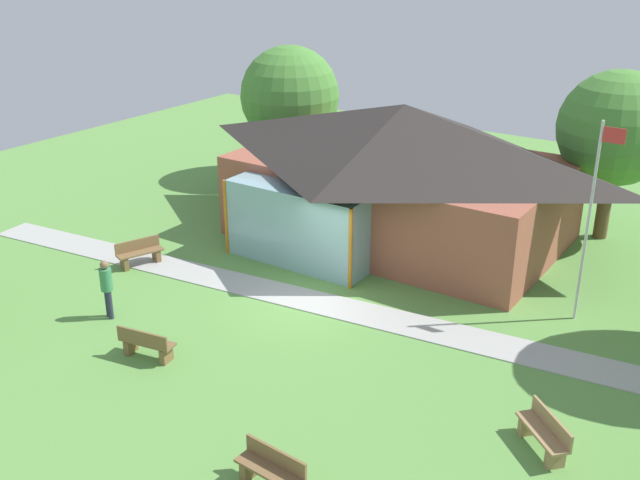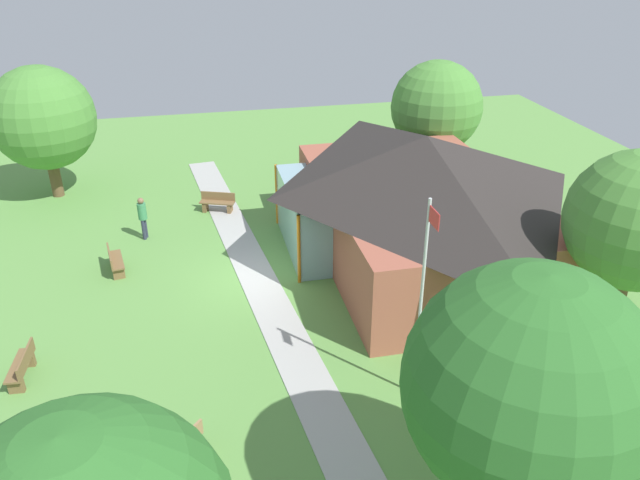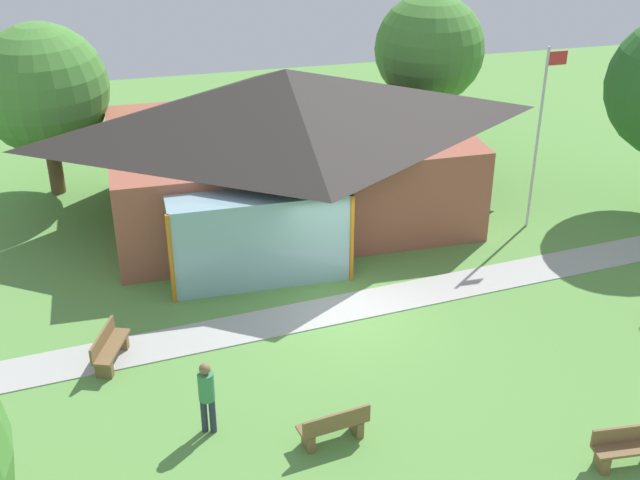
% 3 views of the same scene
% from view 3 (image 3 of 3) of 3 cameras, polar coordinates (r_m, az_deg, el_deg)
% --- Properties ---
extents(ground_plane, '(44.00, 44.00, 0.00)m').
position_cam_3_polar(ground_plane, '(22.10, 1.86, -4.65)').
color(ground_plane, '#609947').
extents(pavilion, '(11.81, 8.66, 4.72)m').
position_cam_3_polar(pavilion, '(26.05, -2.34, 6.62)').
color(pavilion, '#A35642').
rests_on(pavilion, ground_plane).
extents(footpath, '(24.82, 4.10, 0.03)m').
position_cam_3_polar(footpath, '(22.10, 1.86, -4.60)').
color(footpath, '#ADADA8').
rests_on(footpath, ground_plane).
extents(flagpole, '(0.64, 0.08, 5.65)m').
position_cam_3_polar(flagpole, '(25.86, 14.69, 7.15)').
color(flagpole, silver).
rests_on(flagpole, ground_plane).
extents(bench_front_center, '(1.55, 0.69, 0.84)m').
position_cam_3_polar(bench_front_center, '(17.69, 0.95, -12.55)').
color(bench_front_center, brown).
rests_on(bench_front_center, ground_plane).
extents(bench_mid_left, '(0.94, 1.56, 0.84)m').
position_cam_3_polar(bench_mid_left, '(20.50, -14.12, -7.15)').
color(bench_mid_left, brown).
rests_on(bench_mid_left, ground_plane).
extents(bench_front_right, '(1.53, 0.54, 0.84)m').
position_cam_3_polar(bench_front_right, '(18.27, 20.21, -13.13)').
color(bench_front_right, brown).
rests_on(bench_front_right, ground_plane).
extents(visitor_strolling_lawn, '(0.34, 0.34, 1.74)m').
position_cam_3_polar(visitor_strolling_lawn, '(17.71, -7.71, -10.22)').
color(visitor_strolling_lawn, '#2D3347').
rests_on(visitor_strolling_lawn, ground_plane).
extents(tree_behind_pavilion_right, '(3.92, 3.92, 5.91)m').
position_cam_3_polar(tree_behind_pavilion_right, '(30.86, 7.44, 12.71)').
color(tree_behind_pavilion_right, brown).
rests_on(tree_behind_pavilion_right, ground_plane).
extents(tree_behind_pavilion_left, '(4.22, 4.22, 5.73)m').
position_cam_3_polar(tree_behind_pavilion_left, '(28.66, -18.33, 9.69)').
color(tree_behind_pavilion_left, brown).
rests_on(tree_behind_pavilion_left, ground_plane).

